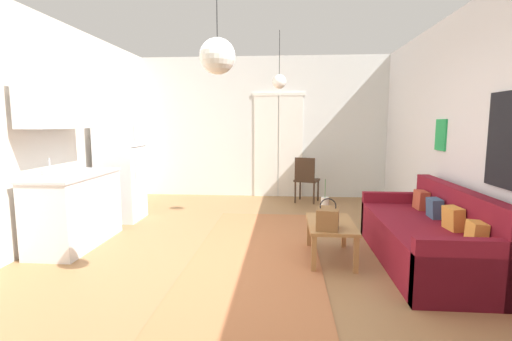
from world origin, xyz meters
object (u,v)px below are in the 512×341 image
Objects in this scene: coffee_table at (331,227)px; pendant_lamp_far at (279,82)px; couch at (430,238)px; bamboo_vase at (325,206)px; handbag at (328,218)px; refrigerator at (121,166)px; accent_chair at (306,178)px; pendant_lamp_near at (217,56)px.

coffee_table is 2.36m from pendant_lamp_far.
couch is at bearing -4.59° from coffee_table.
bamboo_vase is at bearing 97.44° from coffee_table.
coffee_table is (-1.04, 0.08, 0.07)m from couch.
refrigerator is (-2.99, 1.69, 0.32)m from handbag.
pendant_lamp_near reaches higher than accent_chair.
bamboo_vase is 2.32m from pendant_lamp_near.
couch is 4.76× the size of bamboo_vase.
accent_chair is at bearing 91.77° from bamboo_vase.
accent_chair is 4.46m from pendant_lamp_near.
pendant_lamp_far is at bearing 107.69° from handbag.
coffee_table is at bearing 175.41° from couch.
refrigerator is (-3.01, 1.14, 0.32)m from bamboo_vase.
couch is at bearing -43.05° from pendant_lamp_far.
bamboo_vase is 0.53× the size of pendant_lamp_far.
coffee_table is 2.28m from pendant_lamp_near.
coffee_table is 0.92× the size of pendant_lamp_near.
bamboo_vase is 2.04m from pendant_lamp_far.
pendant_lamp_near is (-2.07, -1.08, 1.74)m from couch.
bamboo_vase reaches higher than handbag.
accent_chair is (-1.16, 3.00, 0.20)m from couch.
couch is at bearing -20.36° from refrigerator.
handbag is 0.34× the size of pendant_lamp_near.
pendant_lamp_near reaches higher than couch.
coffee_table is at bearing 110.19° from accent_chair.
bamboo_vase is at bearing -20.68° from refrigerator.
coffee_table is at bearing 75.88° from handbag.
accent_chair is (-0.12, 2.92, 0.13)m from coffee_table.
handbag is at bearing 108.83° from accent_chair.
refrigerator is at bearing 150.47° from handbag.
handbag is 3.18m from accent_chair.
pendant_lamp_near reaches higher than handbag.
bamboo_vase reaches higher than coffee_table.
pendant_lamp_far is at bearing 112.77° from coffee_table.
coffee_table is 0.52× the size of refrigerator.
refrigerator is 3.49m from pendant_lamp_near.
couch is 1.24× the size of refrigerator.
bamboo_vase is at bearing 55.74° from pendant_lamp_near.
refrigerator is 2.05× the size of pendant_lamp_far.
pendant_lamp_far is at bearing 116.28° from bamboo_vase.
pendant_lamp_far reaches higher than refrigerator.
accent_chair is 2.24m from pendant_lamp_far.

